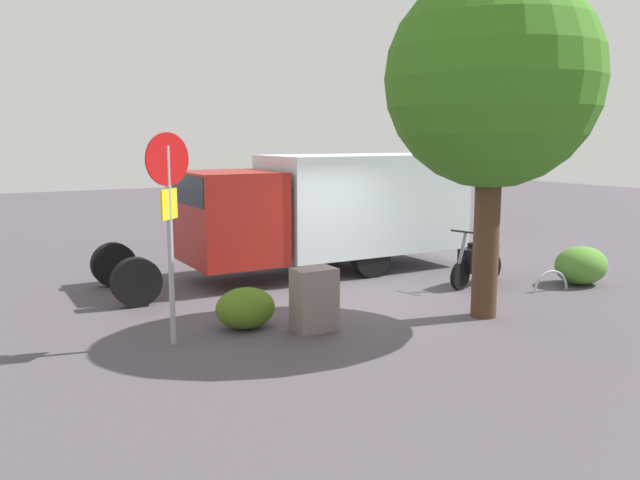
# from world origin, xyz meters

# --- Properties ---
(ground_plane) EXTENTS (60.00, 60.00, 0.00)m
(ground_plane) POSITION_xyz_m (0.00, 0.00, 0.00)
(ground_plane) COLOR #4D464E
(box_truck_near) EXTENTS (8.27, 2.22, 2.65)m
(box_truck_near) POSITION_xyz_m (-0.62, -2.81, 1.52)
(box_truck_near) COLOR black
(box_truck_near) RESTS_ON ground
(motorcycle) EXTENTS (1.77, 0.73, 1.20)m
(motorcycle) POSITION_xyz_m (-2.76, -0.14, 0.52)
(motorcycle) COLOR black
(motorcycle) RESTS_ON ground
(stop_sign) EXTENTS (0.71, 0.33, 3.11)m
(stop_sign) POSITION_xyz_m (3.95, 0.60, 2.07)
(stop_sign) COLOR #9E9EA3
(stop_sign) RESTS_ON ground
(street_tree) EXTENTS (3.53, 3.53, 5.73)m
(street_tree) POSITION_xyz_m (-1.13, 1.73, 3.93)
(street_tree) COLOR #47301E
(street_tree) RESTS_ON ground
(utility_cabinet) EXTENTS (0.68, 0.47, 1.01)m
(utility_cabinet) POSITION_xyz_m (1.79, 1.01, 0.50)
(utility_cabinet) COLOR slate
(utility_cabinet) RESTS_ON ground
(bike_rack_hoop) EXTENTS (0.85, 0.16, 0.85)m
(bike_rack_hoop) POSITION_xyz_m (-3.64, 1.01, 0.00)
(bike_rack_hoop) COLOR #B7B7BC
(bike_rack_hoop) RESTS_ON ground
(shrub_near_sign) EXTENTS (1.18, 0.96, 0.80)m
(shrub_near_sign) POSITION_xyz_m (-4.65, 0.90, 0.40)
(shrub_near_sign) COLOR #508931
(shrub_near_sign) RESTS_ON ground
(shrub_mid_verge) EXTENTS (0.98, 0.80, 0.67)m
(shrub_mid_verge) POSITION_xyz_m (2.70, 0.37, 0.33)
(shrub_mid_verge) COLOR #4B6D1B
(shrub_mid_verge) RESTS_ON ground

